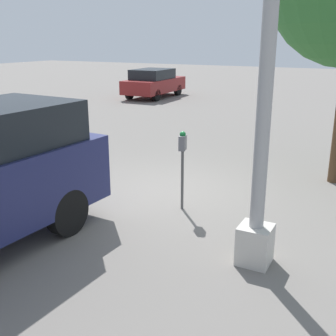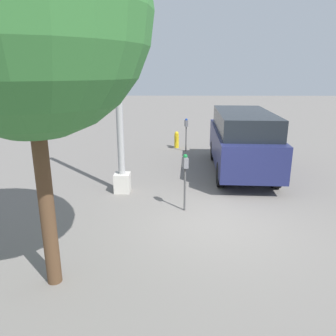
# 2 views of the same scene
# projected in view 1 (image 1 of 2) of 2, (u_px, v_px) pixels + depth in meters

# --- Properties ---
(ground_plane) EXTENTS (80.00, 80.00, 0.00)m
(ground_plane) POSITION_uv_depth(u_px,v_px,m) (167.00, 192.00, 8.56)
(ground_plane) COLOR slate
(parking_meter_near) EXTENTS (0.22, 0.15, 1.45)m
(parking_meter_near) POSITION_uv_depth(u_px,v_px,m) (183.00, 152.00, 7.41)
(parking_meter_near) COLOR #4C4C4C
(parking_meter_near) RESTS_ON ground
(lamp_post) EXTENTS (0.44, 0.44, 6.23)m
(lamp_post) POSITION_uv_depth(u_px,v_px,m) (265.00, 95.00, 5.18)
(lamp_post) COLOR beige
(lamp_post) RESTS_ON ground
(car_distant) EXTENTS (4.10, 1.85, 1.48)m
(car_distant) POSITION_uv_depth(u_px,v_px,m) (154.00, 83.00, 22.10)
(car_distant) COLOR maroon
(car_distant) RESTS_ON ground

